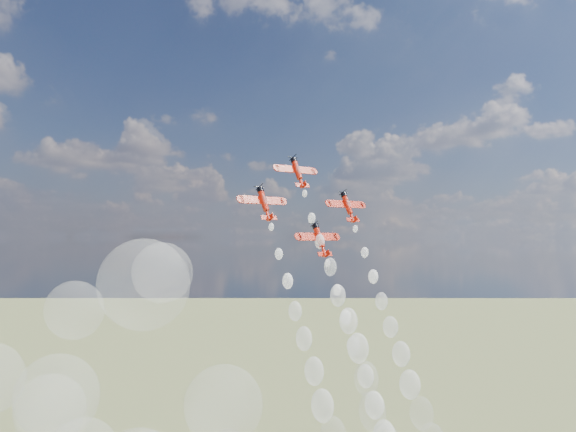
# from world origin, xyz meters

# --- Properties ---
(plane_lead) EXTENTS (11.70, 5.85, 7.77)m
(plane_lead) POSITION_xyz_m (-6.59, 15.24, 115.84)
(plane_lead) COLOR red
(plane_lead) RESTS_ON ground
(plane_left) EXTENTS (11.70, 5.85, 7.77)m
(plane_left) POSITION_xyz_m (-19.44, 11.28, 107.77)
(plane_left) COLOR red
(plane_left) RESTS_ON ground
(plane_right) EXTENTS (11.70, 5.85, 7.77)m
(plane_right) POSITION_xyz_m (6.25, 11.28, 107.77)
(plane_right) COLOR red
(plane_right) RESTS_ON ground
(plane_slot) EXTENTS (11.70, 5.85, 7.77)m
(plane_slot) POSITION_xyz_m (-6.59, 7.32, 99.70)
(plane_slot) COLOR red
(plane_slot) RESTS_ON ground
(smoke_trail_lead) EXTENTS (5.36, 28.75, 55.02)m
(smoke_trail_lead) POSITION_xyz_m (-6.78, -7.48, 69.64)
(smoke_trail_lead) COLOR white
(smoke_trail_lead) RESTS_ON plane_lead
(smoke_trail_right) EXTENTS (5.46, 28.47, 54.70)m
(smoke_trail_right) POSITION_xyz_m (6.50, -11.39, 61.49)
(smoke_trail_right) COLOR white
(smoke_trail_right) RESTS_ON plane_right
(drifted_smoke_cloud) EXTENTS (60.98, 34.43, 55.47)m
(drifted_smoke_cloud) POSITION_xyz_m (-45.89, 22.40, 70.61)
(drifted_smoke_cloud) COLOR white
(drifted_smoke_cloud) RESTS_ON ground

